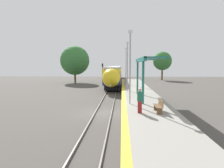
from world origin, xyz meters
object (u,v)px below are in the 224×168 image
lamppost_near (130,63)px  lamppost_mid (127,63)px  train (115,73)px  platform_bench (159,105)px  railway_signal (103,72)px  person_waiting (140,100)px  lamppost_far (126,64)px

lamppost_near → lamppost_mid: same height
train → platform_bench: bearing=-83.4°
train → railway_signal: size_ratio=9.68×
railway_signal → lamppost_mid: bearing=-74.5°
train → railway_signal: 7.60m
person_waiting → train: bearing=94.4°
lamppost_near → lamppost_far: bearing=90.0°
person_waiting → lamppost_mid: lamppost_mid is taller
train → lamppost_far: (2.29, -14.71, 2.20)m
platform_bench → lamppost_near: size_ratio=0.28×
platform_bench → lamppost_far: size_ratio=0.28×
train → platform_bench: train is taller
lamppost_far → railway_signal: bearing=122.0°
person_waiting → lamppost_far: 22.52m
train → lamppost_mid: bearing=-84.6°
railway_signal → lamppost_far: size_ratio=0.73×
lamppost_far → train: bearing=98.8°
lamppost_mid → lamppost_near: bearing=-90.0°
platform_bench → railway_signal: size_ratio=0.39×
lamppost_near → lamppost_mid: (0.00, 9.39, 0.00)m
person_waiting → railway_signal: bearing=100.0°
lamppost_mid → lamppost_far: (0.00, 9.39, 0.00)m
railway_signal → lamppost_near: size_ratio=0.73×
railway_signal → platform_bench: bearing=-77.3°
railway_signal → lamppost_mid: 17.63m
platform_bench → railway_signal: (-6.64, 29.57, 1.36)m
railway_signal → train: bearing=71.4°
lamppost_near → train: bearing=93.9°
train → person_waiting: (2.84, -37.07, -0.42)m
platform_bench → lamppost_mid: 13.15m
person_waiting → railway_signal: (-5.26, 29.88, 0.95)m
lamppost_far → person_waiting: bearing=-88.6°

